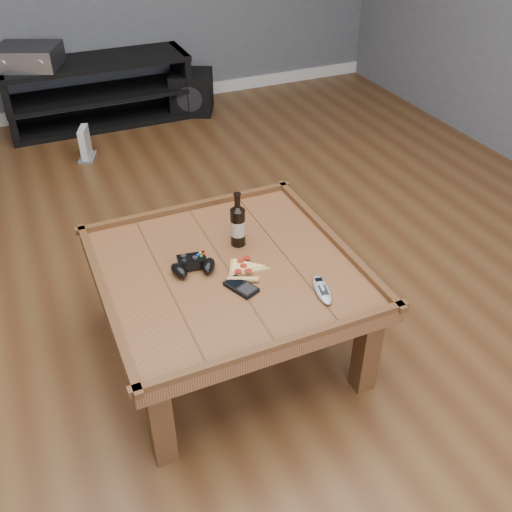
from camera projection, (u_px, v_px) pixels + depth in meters
name	position (u px, v px, depth m)	size (l,w,h in m)	color
ground	(230.00, 347.00, 2.54)	(6.00, 6.00, 0.00)	#492A14
baseboard	(97.00, 106.00, 4.72)	(5.00, 0.02, 0.10)	silver
coffee_table	(227.00, 279.00, 2.31)	(1.03, 1.03, 0.48)	#4E2D16
media_console	(99.00, 92.00, 4.43)	(1.40, 0.45, 0.50)	black
beer_bottle	(238.00, 224.00, 2.35)	(0.06, 0.06, 0.24)	black
game_controller	(193.00, 265.00, 2.24)	(0.20, 0.14, 0.05)	black
pizza_slice	(243.00, 269.00, 2.25)	(0.21, 0.25, 0.02)	tan
smartphone	(241.00, 287.00, 2.16)	(0.12, 0.15, 0.02)	black
remote_control	(322.00, 290.00, 2.14)	(0.09, 0.18, 0.03)	#989DA5
av_receiver	(28.00, 57.00, 4.08)	(0.53, 0.49, 0.15)	black
subwoofer	(192.00, 92.00, 4.66)	(0.43, 0.43, 0.33)	black
game_console	(85.00, 145.00, 3.99)	(0.16, 0.21, 0.23)	slate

